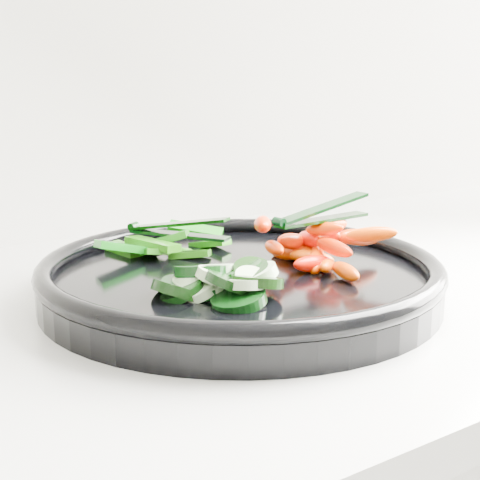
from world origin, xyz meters
TOP-DOWN VIEW (x-y plane):
  - veggie_tray at (0.18, 1.67)m, footprint 0.47×0.47m
  - cucumber_pile at (0.13, 1.62)m, footprint 0.12×0.12m
  - carrot_pile at (0.26, 1.65)m, footprint 0.14×0.15m
  - pepper_pile at (0.15, 1.77)m, footprint 0.16×0.10m
  - tong_carrot at (0.26, 1.65)m, footprint 0.11×0.02m
  - tong_pepper at (0.16, 1.77)m, footprint 0.07×0.10m

SIDE VIEW (x-z plane):
  - veggie_tray at x=0.18m, z-range 0.93..0.97m
  - cucumber_pile at x=0.13m, z-range 0.94..0.98m
  - pepper_pile at x=0.15m, z-range 0.95..0.98m
  - carrot_pile at x=0.26m, z-range 0.95..1.00m
  - tong_pepper at x=0.16m, z-range 0.97..0.99m
  - tong_carrot at x=0.26m, z-range 0.99..1.02m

